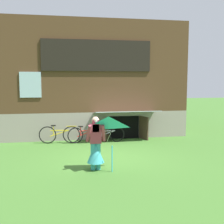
{
  "coord_description": "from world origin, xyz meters",
  "views": [
    {
      "loc": [
        -1.64,
        -9.69,
        2.72
      ],
      "look_at": [
        0.25,
        0.66,
        1.52
      ],
      "focal_mm": 45.52,
      "sensor_mm": 36.0,
      "label": 1
    }
  ],
  "objects_px": {
    "person": "(96,148)",
    "bicycle_red": "(86,134)",
    "kite": "(109,132)",
    "bicycle_silver": "(107,134)",
    "bicycle_yellow": "(59,134)"
  },
  "relations": [
    {
      "from": "person",
      "to": "bicycle_red",
      "type": "distance_m",
      "value": 3.83
    },
    {
      "from": "person",
      "to": "kite",
      "type": "distance_m",
      "value": 0.89
    },
    {
      "from": "person",
      "to": "kite",
      "type": "xyz_separation_m",
      "value": [
        0.29,
        -0.6,
        0.58
      ]
    },
    {
      "from": "bicycle_silver",
      "to": "bicycle_yellow",
      "type": "distance_m",
      "value": 2.05
    },
    {
      "from": "person",
      "to": "bicycle_silver",
      "type": "distance_m",
      "value": 3.89
    },
    {
      "from": "person",
      "to": "kite",
      "type": "relative_size",
      "value": 1.06
    },
    {
      "from": "bicycle_red",
      "to": "bicycle_yellow",
      "type": "bearing_deg",
      "value": 168.46
    },
    {
      "from": "bicycle_red",
      "to": "bicycle_silver",
      "type": "bearing_deg",
      "value": -13.7
    },
    {
      "from": "bicycle_silver",
      "to": "person",
      "type": "bearing_deg",
      "value": -99.34
    },
    {
      "from": "person",
      "to": "bicycle_silver",
      "type": "bearing_deg",
      "value": 72.49
    },
    {
      "from": "bicycle_silver",
      "to": "bicycle_red",
      "type": "xyz_separation_m",
      "value": [
        -0.92,
        0.07,
        0.02
      ]
    },
    {
      "from": "kite",
      "to": "bicycle_yellow",
      "type": "distance_m",
      "value": 4.75
    },
    {
      "from": "bicycle_yellow",
      "to": "kite",
      "type": "bearing_deg",
      "value": -66.3
    },
    {
      "from": "kite",
      "to": "bicycle_silver",
      "type": "height_order",
      "value": "kite"
    },
    {
      "from": "person",
      "to": "bicycle_yellow",
      "type": "distance_m",
      "value": 4.02
    }
  ]
}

